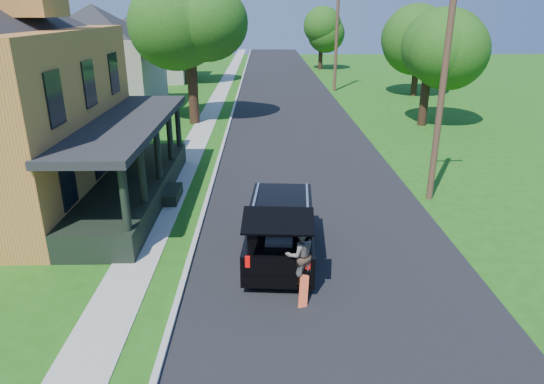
{
  "coord_description": "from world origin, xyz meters",
  "views": [
    {
      "loc": [
        -1.89,
        -11.3,
        6.84
      ],
      "look_at": [
        -1.63,
        3.0,
        1.44
      ],
      "focal_mm": 32.0,
      "sensor_mm": 36.0,
      "label": 1
    }
  ],
  "objects_px": {
    "tree_right_near": "(430,43)",
    "utility_pole_near": "(442,90)",
    "black_suv": "(281,228)",
    "skateboarder": "(300,254)"
  },
  "relations": [
    {
      "from": "skateboarder",
      "to": "utility_pole_near",
      "type": "xyz_separation_m",
      "value": [
        5.5,
        6.63,
        2.99
      ]
    },
    {
      "from": "tree_right_near",
      "to": "utility_pole_near",
      "type": "relative_size",
      "value": 0.94
    },
    {
      "from": "tree_right_near",
      "to": "utility_pole_near",
      "type": "height_order",
      "value": "utility_pole_near"
    },
    {
      "from": "skateboarder",
      "to": "utility_pole_near",
      "type": "height_order",
      "value": "utility_pole_near"
    },
    {
      "from": "black_suv",
      "to": "tree_right_near",
      "type": "xyz_separation_m",
      "value": [
        9.45,
        17.1,
        4.1
      ]
    },
    {
      "from": "skateboarder",
      "to": "tree_right_near",
      "type": "relative_size",
      "value": 0.21
    },
    {
      "from": "black_suv",
      "to": "utility_pole_near",
      "type": "relative_size",
      "value": 0.62
    },
    {
      "from": "skateboarder",
      "to": "utility_pole_near",
      "type": "bearing_deg",
      "value": -149.24
    },
    {
      "from": "skateboarder",
      "to": "tree_right_near",
      "type": "bearing_deg",
      "value": -134.76
    },
    {
      "from": "skateboarder",
      "to": "black_suv",
      "type": "bearing_deg",
      "value": -98.94
    }
  ]
}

